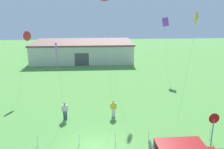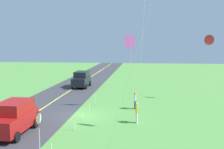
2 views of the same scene
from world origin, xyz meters
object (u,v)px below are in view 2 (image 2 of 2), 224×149
kite_yellow_high (209,40)px  car_suv_foreground (14,117)px  person_adult_near (137,112)px  kite_blue_mid (130,43)px  stop_sign (39,125)px  person_adult_companion (135,100)px  car_parked_west_far (82,79)px

kite_yellow_high → car_suv_foreground: bearing=-51.7°
person_adult_near → kite_blue_mid: 7.21m
stop_sign → person_adult_near: size_ratio=1.60×
person_adult_companion → kite_blue_mid: bearing=-132.5°
person_adult_near → kite_blue_mid: size_ratio=0.23×
stop_sign → kite_blue_mid: (-11.39, 4.38, 4.49)m
car_parked_west_far → person_adult_near: (15.77, 8.18, -0.29)m
person_adult_companion → kite_yellow_high: (-4.79, 7.70, 5.71)m
car_suv_foreground → car_parked_west_far: same height
person_adult_companion → kite_yellow_high: 10.71m
car_suv_foreground → person_adult_companion: car_suv_foreground is taller
car_suv_foreground → kite_yellow_high: 20.92m
stop_sign → kite_yellow_high: 20.84m
car_suv_foreground → person_adult_near: 9.07m
car_suv_foreground → kite_yellow_high: size_ratio=0.62×
person_adult_near → kite_yellow_high: kite_yellow_high is taller
person_adult_near → person_adult_companion: bearing=173.3°
car_suv_foreground → car_parked_west_far: 19.16m
car_parked_west_far → kite_yellow_high: 17.81m
kite_blue_mid → person_adult_near: bearing=9.9°
person_adult_companion → stop_sign: bearing=-36.8°
car_parked_west_far → kite_blue_mid: bearing=33.6°
car_parked_west_far → kite_yellow_high: size_ratio=0.62×
stop_sign → person_adult_companion: size_ratio=1.60×
kite_blue_mid → kite_yellow_high: 9.39m
person_adult_companion → kite_yellow_high: kite_yellow_high is taller
car_suv_foreground → person_adult_near: car_suv_foreground is taller
kite_yellow_high → kite_blue_mid: bearing=-61.5°
car_suv_foreground → kite_blue_mid: (-8.06, 7.59, 5.14)m
stop_sign → kite_yellow_high: (-15.87, 12.64, 4.77)m
stop_sign → car_parked_west_far: bearing=-172.4°
car_parked_west_far → stop_sign: stop_sign is taller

